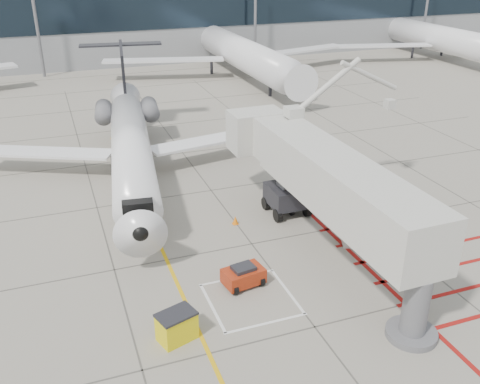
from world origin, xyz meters
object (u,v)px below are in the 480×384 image
object	(u,v)px
jet_bridge	(340,196)
pushback_tug	(243,275)
regional_jet	(130,137)
spill_bin	(177,326)

from	to	relation	value
jet_bridge	pushback_tug	distance (m)	6.55
regional_jet	spill_bin	size ratio (longest dim) A/B	18.79
regional_jet	spill_bin	distance (m)	16.88
regional_jet	spill_bin	world-z (taller)	regional_jet
regional_jet	spill_bin	xyz separation A→B (m)	(-1.03, -16.52, -3.29)
jet_bridge	regional_jet	bearing A→B (deg)	122.91
regional_jet	pushback_tug	xyz separation A→B (m)	(3.19, -13.65, -3.39)
jet_bridge	pushback_tug	xyz separation A→B (m)	(-5.60, -0.47, -3.37)
jet_bridge	pushback_tug	world-z (taller)	jet_bridge
regional_jet	jet_bridge	xyz separation A→B (m)	(8.79, -13.18, -0.02)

